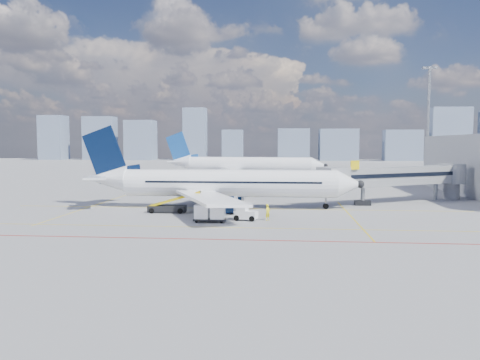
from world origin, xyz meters
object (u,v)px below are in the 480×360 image
at_px(baggage_tug, 245,213).
at_px(cargo_dolly, 210,213).
at_px(second_aircraft, 243,165).
at_px(main_aircraft, 218,184).
at_px(ramp_worker, 268,212).
at_px(belt_loader, 168,207).

height_order(baggage_tug, cargo_dolly, cargo_dolly).
distance_m(second_aircraft, cargo_dolly, 65.07).
relative_size(second_aircraft, cargo_dolly, 11.67).
height_order(main_aircraft, ramp_worker, main_aircraft).
xyz_separation_m(main_aircraft, ramp_worker, (6.95, -9.68, -2.31)).
xyz_separation_m(second_aircraft, baggage_tug, (5.75, -63.35, -2.40)).
relative_size(belt_loader, ramp_worker, 3.66).
distance_m(baggage_tug, belt_loader, 11.03).
bearing_deg(cargo_dolly, belt_loader, 133.48).
height_order(second_aircraft, cargo_dolly, second_aircraft).
height_order(main_aircraft, baggage_tug, main_aircraft).
bearing_deg(main_aircraft, second_aircraft, 91.33).
bearing_deg(ramp_worker, baggage_tug, 129.58).
height_order(main_aircraft, second_aircraft, second_aircraft).
xyz_separation_m(belt_loader, ramp_worker, (12.45, -4.76, 0.21)).
distance_m(baggage_tug, ramp_worker, 2.56).
relative_size(baggage_tug, ramp_worker, 1.48).
height_order(second_aircraft, ramp_worker, second_aircraft).
xyz_separation_m(baggage_tug, belt_loader, (-9.89, 4.87, -0.11)).
bearing_deg(belt_loader, main_aircraft, 39.50).
bearing_deg(second_aircraft, belt_loader, -86.60).
bearing_deg(second_aircraft, main_aircraft, -81.10).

